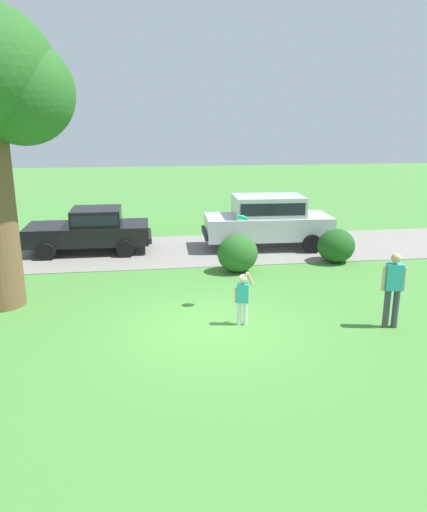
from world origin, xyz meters
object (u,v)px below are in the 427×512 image
parked_sedan (91,229)px  child_thrower (243,295)px  parked_suv (268,219)px  frisbee (242,217)px  adult_onlooker (393,286)px

parked_sedan → child_thrower: size_ratio=3.43×
parked_sedan → parked_suv: bearing=-2.6°
child_thrower → frisbee: 1.94m
adult_onlooker → parked_suv: bearing=98.0°
parked_sedan → frisbee: 7.43m
parked_suv → adult_onlooker: (1.03, -7.35, -0.09)m
child_thrower → parked_suv: bearing=71.6°
parked_sedan → adult_onlooker: bearing=-46.1°
adult_onlooker → parked_sedan: bearing=133.9°
parked_suv → child_thrower: (-2.25, -6.76, -0.36)m
parked_sedan → frisbee: size_ratio=14.22×
frisbee → adult_onlooker: (3.10, -1.71, -1.30)m
child_thrower → adult_onlooker: size_ratio=0.74×
parked_suv → frisbee: bearing=-110.1°
parked_sedan → child_thrower: (4.06, -7.05, -0.13)m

